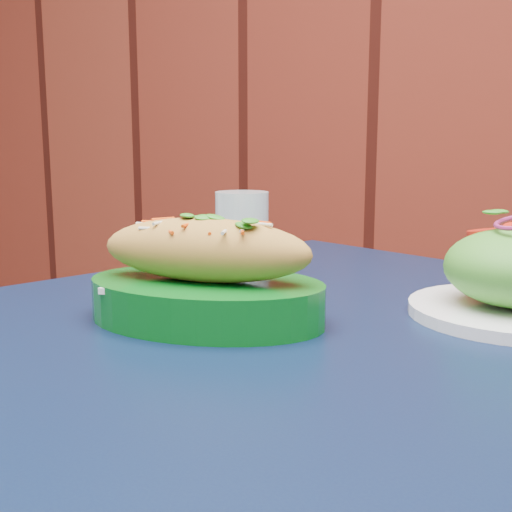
% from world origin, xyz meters
% --- Properties ---
extents(cafe_table, '(1.03, 1.03, 0.75)m').
position_xyz_m(cafe_table, '(-0.07, 1.80, 0.66)').
color(cafe_table, black).
rests_on(cafe_table, ground).
extents(banh_mi_basket, '(0.26, 0.19, 0.11)m').
position_xyz_m(banh_mi_basket, '(-0.20, 1.77, 0.79)').
color(banh_mi_basket, '#075C16').
rests_on(banh_mi_basket, cafe_table).
extents(water_glass, '(0.07, 0.07, 0.11)m').
position_xyz_m(water_glass, '(-0.27, 1.98, 0.81)').
color(water_glass, silver).
rests_on(water_glass, cafe_table).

